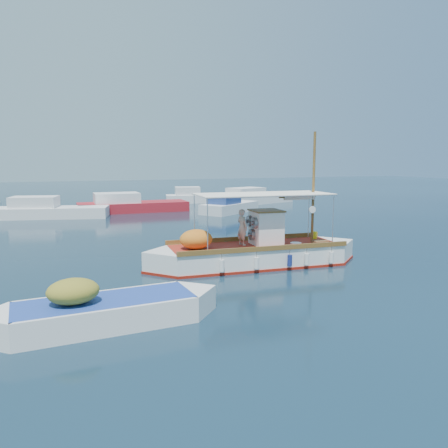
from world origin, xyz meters
name	(u,v)px	position (x,y,z in m)	size (l,w,h in m)	color
ground	(251,269)	(0.00, 0.00, 0.00)	(160.00, 160.00, 0.00)	black
fishing_caique	(254,253)	(0.41, 0.57, 0.49)	(9.13, 3.03, 5.58)	white
dinghy	(104,313)	(-6.06, -3.87, 0.32)	(6.21, 1.99, 1.52)	white
bg_boat_nw	(48,211)	(-7.32, 19.61, 0.49)	(8.37, 4.27, 1.80)	silver
bg_boat_n	(130,206)	(-1.03, 21.22, 0.49)	(8.92, 2.92, 1.80)	#A41B24
bg_boat_ne	(229,207)	(6.31, 17.59, 0.49)	(5.86, 4.97, 1.80)	silver
bg_boat_e	(253,199)	(11.52, 23.81, 0.49)	(8.94, 5.39, 1.80)	silver
bg_boat_far_n	(195,198)	(6.40, 26.74, 0.49)	(6.38, 3.31, 1.80)	silver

